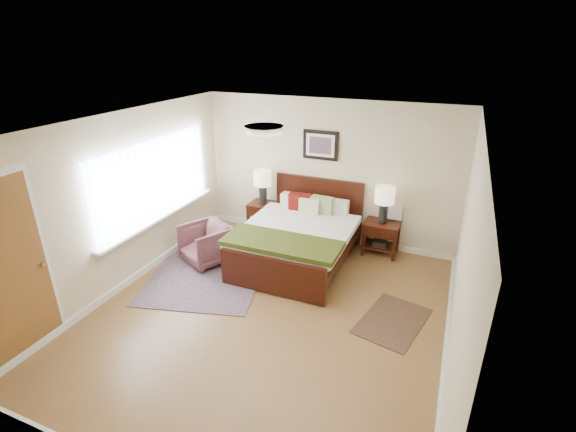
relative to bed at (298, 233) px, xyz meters
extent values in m
plane|color=olive|center=(0.14, -1.47, -0.52)|extent=(5.00, 5.00, 0.00)
cube|color=#C3B88D|center=(0.14, 1.03, 0.73)|extent=(4.50, 0.04, 2.50)
cube|color=#C3B88D|center=(0.14, -3.97, 0.73)|extent=(4.50, 0.04, 2.50)
cube|color=#C3B88D|center=(-2.11, -1.47, 0.73)|extent=(0.04, 5.00, 2.50)
cube|color=#C3B88D|center=(2.39, -1.47, 0.73)|extent=(0.04, 5.00, 2.50)
cube|color=white|center=(0.14, -1.47, 1.98)|extent=(4.50, 5.00, 0.02)
cube|color=silver|center=(-2.09, -0.77, 0.88)|extent=(0.02, 2.72, 1.32)
cube|color=silver|center=(-2.07, -0.77, 0.88)|extent=(0.01, 2.60, 1.20)
cube|color=silver|center=(-2.04, -0.77, 0.25)|extent=(0.10, 2.72, 0.04)
cube|color=silver|center=(-2.09, -3.22, 0.57)|extent=(0.01, 1.00, 2.18)
cube|color=brown|center=(-2.08, -3.22, 0.53)|extent=(0.01, 0.90, 2.10)
cylinder|color=#999999|center=(-2.06, -2.84, 0.48)|extent=(0.04, 0.04, 0.04)
cylinder|color=white|center=(0.14, -1.47, 1.94)|extent=(0.40, 0.40, 0.07)
cylinder|color=beige|center=(0.14, -1.47, 1.98)|extent=(0.44, 0.44, 0.01)
cube|color=black|center=(0.00, 0.99, 0.06)|extent=(1.60, 0.06, 1.12)
cube|color=black|center=(0.00, -1.04, -0.22)|extent=(1.60, 0.06, 0.56)
cube|color=black|center=(-0.76, -0.03, -0.20)|extent=(0.06, 2.01, 0.18)
cube|color=black|center=(0.76, -0.03, -0.20)|extent=(0.06, 2.01, 0.18)
cube|color=silver|center=(0.00, -0.03, -0.07)|extent=(1.50, 1.99, 0.22)
cube|color=silver|center=(0.00, -0.13, 0.08)|extent=(1.68, 1.76, 0.10)
cube|color=#383A11|center=(0.00, -0.68, 0.13)|extent=(1.72, 0.70, 0.07)
cube|color=silver|center=(-0.35, 0.75, 0.22)|extent=(0.50, 0.18, 0.26)
cube|color=silver|center=(0.35, 0.75, 0.22)|extent=(0.50, 0.18, 0.26)
cube|color=#540E09|center=(-0.22, 0.63, 0.26)|extent=(0.39, 0.17, 0.32)
cube|color=#879354|center=(0.18, 0.63, 0.26)|extent=(0.39, 0.16, 0.32)
cube|color=beige|center=(-0.02, 0.55, 0.24)|extent=(0.34, 0.13, 0.28)
cube|color=black|center=(0.00, 1.00, 1.20)|extent=(0.62, 0.03, 0.50)
cube|color=silver|center=(0.00, 0.98, 1.20)|extent=(0.50, 0.01, 0.38)
cube|color=#A52D23|center=(0.00, 0.97, 1.20)|extent=(0.38, 0.01, 0.28)
cube|color=black|center=(-1.01, 0.80, 0.04)|extent=(0.49, 0.45, 0.05)
cube|color=black|center=(-1.22, 0.60, -0.25)|extent=(0.05, 0.05, 0.54)
cube|color=black|center=(-0.79, 0.60, -0.25)|extent=(0.05, 0.05, 0.54)
cube|color=black|center=(-1.22, 0.99, -0.25)|extent=(0.05, 0.05, 0.54)
cube|color=black|center=(-0.79, 0.99, -0.25)|extent=(0.05, 0.05, 0.54)
cube|color=black|center=(-1.01, 0.59, -0.06)|extent=(0.43, 0.03, 0.14)
cube|color=black|center=(1.18, 0.80, 0.03)|extent=(0.58, 0.43, 0.05)
cube|color=black|center=(0.92, 0.61, -0.26)|extent=(0.05, 0.05, 0.53)
cube|color=black|center=(1.44, 0.61, -0.26)|extent=(0.05, 0.05, 0.53)
cube|color=black|center=(0.92, 0.98, -0.26)|extent=(0.05, 0.05, 0.53)
cube|color=black|center=(1.44, 0.98, -0.26)|extent=(0.05, 0.05, 0.53)
cube|color=black|center=(1.18, 0.60, -0.07)|extent=(0.52, 0.03, 0.14)
cube|color=black|center=(1.18, 0.80, -0.38)|extent=(0.52, 0.37, 0.03)
cube|color=black|center=(1.18, 0.80, -0.35)|extent=(0.21, 0.27, 0.03)
cube|color=black|center=(1.18, 0.80, -0.31)|extent=(0.21, 0.27, 0.03)
cube|color=black|center=(1.18, 0.80, -0.28)|extent=(0.21, 0.27, 0.03)
cylinder|color=black|center=(-1.01, 0.80, 0.23)|extent=(0.14, 0.14, 0.32)
cylinder|color=black|center=(-1.01, 0.80, 0.41)|extent=(0.02, 0.02, 0.06)
cylinder|color=beige|center=(-1.01, 0.80, 0.55)|extent=(0.32, 0.32, 0.26)
cylinder|color=black|center=(1.18, 0.80, 0.22)|extent=(0.14, 0.14, 0.32)
cylinder|color=black|center=(1.18, 0.80, 0.40)|extent=(0.02, 0.02, 0.06)
cylinder|color=beige|center=(1.18, 0.80, 0.54)|extent=(0.32, 0.32, 0.26)
imported|color=brown|center=(-1.38, -0.56, -0.20)|extent=(0.93, 0.94, 0.64)
cube|color=#0D1443|center=(-1.21, -0.74, -0.51)|extent=(2.20, 2.69, 0.01)
cube|color=black|center=(1.71, -1.01, -0.51)|extent=(0.93, 1.20, 0.01)
camera|label=1|loc=(2.15, -5.63, 2.88)|focal=26.00mm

